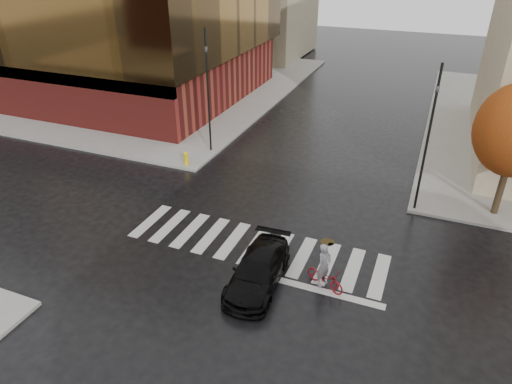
# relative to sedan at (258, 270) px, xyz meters

# --- Properties ---
(ground) EXTENTS (120.00, 120.00, 0.00)m
(ground) POSITION_rel_sedan_xyz_m (-1.07, 1.80, -0.64)
(ground) COLOR black
(ground) RESTS_ON ground
(sidewalk_nw) EXTENTS (30.00, 30.00, 0.15)m
(sidewalk_nw) POSITION_rel_sedan_xyz_m (-22.07, 22.80, -0.56)
(sidewalk_nw) COLOR gray
(sidewalk_nw) RESTS_ON ground
(crosswalk) EXTENTS (12.00, 3.00, 0.01)m
(crosswalk) POSITION_rel_sedan_xyz_m (-1.07, 2.30, -0.63)
(crosswalk) COLOR silver
(crosswalk) RESTS_ON ground
(sedan) EXTENTS (2.07, 4.51, 1.28)m
(sedan) POSITION_rel_sedan_xyz_m (0.00, 0.00, 0.00)
(sedan) COLOR black
(sedan) RESTS_ON ground
(cyclist) EXTENTS (1.82, 1.26, 1.96)m
(cyclist) POSITION_rel_sedan_xyz_m (2.48, 0.80, 0.03)
(cyclist) COLOR #A00E18
(cyclist) RESTS_ON ground
(traffic_light_nw) EXTENTS (0.21, 0.18, 7.52)m
(traffic_light_nw) POSITION_rel_sedan_xyz_m (-7.61, 10.80, 3.82)
(traffic_light_nw) COLOR black
(traffic_light_nw) RESTS_ON sidewalk_nw
(traffic_light_ne) EXTENTS (0.18, 0.21, 7.25)m
(traffic_light_ne) POSITION_rel_sedan_xyz_m (5.23, 8.18, 3.63)
(traffic_light_ne) COLOR black
(traffic_light_ne) RESTS_ON sidewalk_ne
(fire_hydrant) EXTENTS (0.30, 0.30, 0.83)m
(fire_hydrant) POSITION_rel_sedan_xyz_m (-7.98, 8.30, -0.03)
(fire_hydrant) COLOR yellow
(fire_hydrant) RESTS_ON sidewalk_nw
(manhole) EXTENTS (0.76, 0.76, 0.01)m
(manhole) POSITION_rel_sedan_xyz_m (1.87, 3.80, -0.63)
(manhole) COLOR #3E3216
(manhole) RESTS_ON ground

